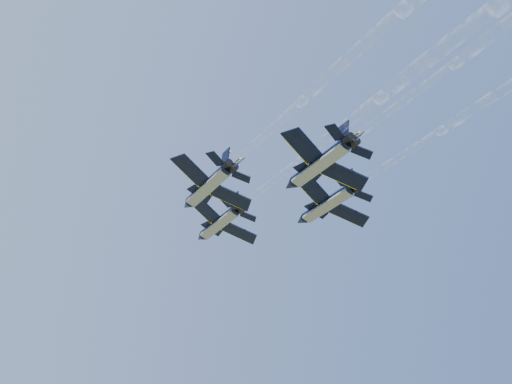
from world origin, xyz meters
TOP-DOWN VIEW (x-y plane):
  - jet_lead at (-0.19, 15.08)m, footprint 10.18×14.62m
  - jet_left at (-9.09, 3.36)m, footprint 10.18×14.62m
  - jet_right at (6.93, 0.25)m, footprint 10.18×14.62m
  - jet_slot at (-2.62, -9.80)m, footprint 10.18×14.62m
  - smoke_trail_lead at (-6.82, -31.66)m, footprint 10.53×62.32m

SIDE VIEW (x-z plane):
  - jet_lead at x=-0.19m, z-range 93.54..98.63m
  - jet_left at x=-9.09m, z-range 93.54..98.63m
  - jet_right at x=6.93m, z-range 93.54..98.63m
  - jet_slot at x=-2.62m, z-range 93.54..98.63m
  - smoke_trail_lead at x=-6.82m, z-range 94.90..97.32m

